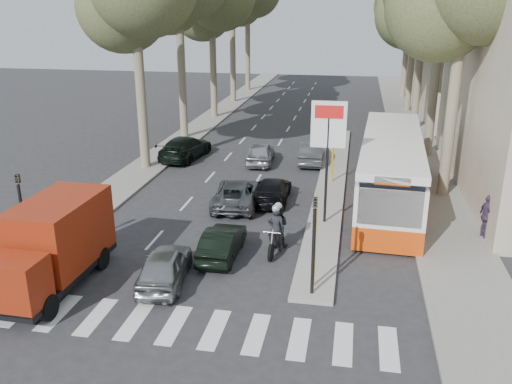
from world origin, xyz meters
TOP-DOWN VIEW (x-y plane):
  - ground at (0.00, 0.00)m, footprint 120.00×120.00m
  - sidewalk_right at (8.60, 25.00)m, footprint 3.20×70.00m
  - median_left at (-8.00, 28.00)m, footprint 2.40×64.00m
  - traffic_island at (3.25, 11.00)m, footprint 1.50×26.00m
  - building_far at (15.50, 34.00)m, footprint 11.00×20.00m
  - billboard at (3.25, 5.00)m, footprint 1.50×12.10m
  - traffic_light_island at (3.25, -1.50)m, footprint 0.16×0.41m
  - traffic_light_left at (-7.60, -1.00)m, footprint 0.16×0.41m
  - tree_r_c at (9.03, 26.11)m, footprint 7.40×7.20m
  - silver_hatchback at (-2.00, -1.42)m, footprint 1.98×3.94m
  - dark_hatchback at (-0.50, 1.02)m, footprint 1.27×3.61m
  - queue_car_a at (-1.17, 6.71)m, footprint 2.44×4.66m
  - queue_car_b at (0.45, 7.68)m, footprint 1.75×4.10m
  - queue_car_c at (-1.35, 14.35)m, footprint 1.86×4.07m
  - queue_car_d at (1.80, 15.00)m, footprint 1.51×4.11m
  - queue_car_e at (-6.30, 14.57)m, footprint 2.61×5.21m
  - red_truck at (-5.68, -2.31)m, footprint 2.27×5.68m
  - city_bus at (6.20, 8.58)m, footprint 3.44×12.92m
  - motorcycle at (1.52, 2.05)m, footprint 0.88×2.37m
  - pedestrian_near at (10.00, 4.60)m, footprint 0.79×1.19m
  - pedestrian_far at (7.20, 11.18)m, footprint 1.26×0.69m

SIDE VIEW (x-z plane):
  - ground at x=0.00m, z-range 0.00..0.00m
  - sidewalk_right at x=8.60m, z-range 0.00..0.12m
  - median_left at x=-8.00m, z-range 0.00..0.12m
  - traffic_island at x=3.25m, z-range 0.00..0.16m
  - queue_car_b at x=0.45m, z-range 0.00..1.18m
  - dark_hatchback at x=-0.50m, z-range 0.00..1.19m
  - queue_car_a at x=-1.17m, z-range 0.00..1.25m
  - silver_hatchback at x=-2.00m, z-range 0.00..1.29m
  - queue_car_d at x=1.80m, z-range 0.00..1.34m
  - queue_car_c at x=-1.35m, z-range 0.00..1.35m
  - queue_car_e at x=-6.30m, z-range 0.00..1.45m
  - motorcycle at x=1.52m, z-range -0.09..1.93m
  - pedestrian_far at x=7.20m, z-range 0.12..1.97m
  - pedestrian_near at x=10.00m, z-range 0.12..1.99m
  - red_truck at x=-5.68m, z-range 0.09..3.09m
  - city_bus at x=6.20m, z-range 0.09..3.46m
  - traffic_light_island at x=3.25m, z-range 0.69..4.29m
  - traffic_light_left at x=-7.60m, z-range 0.69..4.29m
  - billboard at x=3.25m, z-range 0.90..6.50m
  - building_far at x=15.50m, z-range 0.00..16.00m
  - tree_r_c at x=9.03m, z-range 3.03..16.35m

